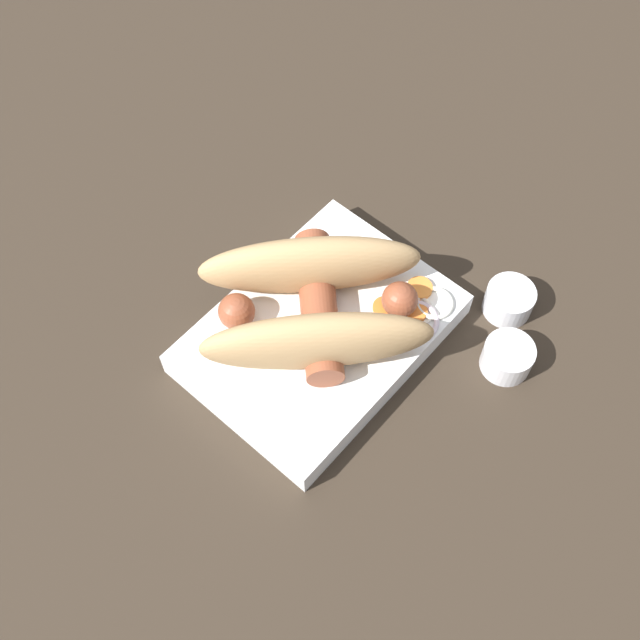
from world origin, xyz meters
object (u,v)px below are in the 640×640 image
object	(u,v)px
food_tray	(320,334)
condiment_cup_near	(507,358)
bread_roll	(313,302)
sausage	(319,305)
condiment_cup_far	(509,301)

from	to	relation	value
food_tray	condiment_cup_near	xyz separation A→B (m)	(0.09, -0.14, -0.00)
food_tray	bread_roll	distance (m)	0.05
food_tray	sausage	world-z (taller)	sausage
sausage	condiment_cup_near	distance (m)	0.17
condiment_cup_far	sausage	bearing A→B (deg)	139.06
condiment_cup_near	sausage	bearing A→B (deg)	119.48
bread_roll	condiment_cup_near	distance (m)	0.17
condiment_cup_near	bread_roll	bearing A→B (deg)	121.76
bread_roll	condiment_cup_far	bearing A→B (deg)	-39.22
condiment_cup_far	bread_roll	bearing A→B (deg)	140.78
bread_roll	condiment_cup_near	size ratio (longest dim) A/B	4.88
food_tray	condiment_cup_far	distance (m)	0.17
condiment_cup_near	food_tray	bearing A→B (deg)	123.15
sausage	condiment_cup_far	xyz separation A→B (m)	(0.13, -0.11, -0.03)
sausage	condiment_cup_near	size ratio (longest dim) A/B	3.00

